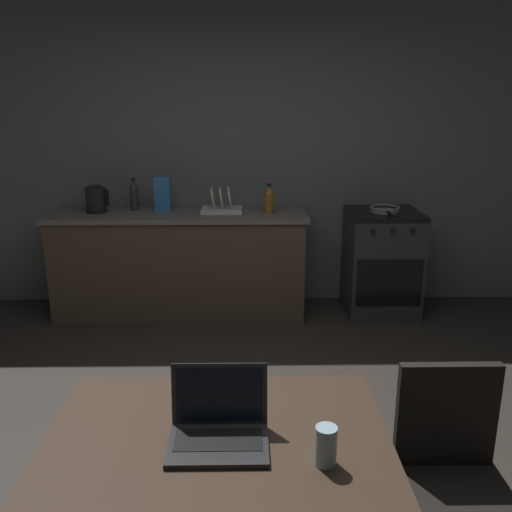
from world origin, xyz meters
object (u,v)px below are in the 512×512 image
at_px(electric_kettle, 96,200).
at_px(bottle_b, 134,195).
at_px(dining_table, 217,461).
at_px(bottle, 269,199).
at_px(drinking_glass, 326,446).
at_px(laptop, 219,428).
at_px(dish_rack, 222,206).
at_px(cereal_box, 162,194).
at_px(frying_pan, 385,209).
at_px(stove_oven, 381,262).
at_px(chair, 452,471).

distance_m(electric_kettle, bottle_b, 0.32).
height_order(dining_table, electric_kettle, electric_kettle).
bearing_deg(bottle, drinking_glass, -88.99).
distance_m(laptop, bottle, 2.99).
xyz_separation_m(dining_table, dish_rack, (-0.11, 3.02, 0.26)).
relative_size(electric_kettle, cereal_box, 0.76).
height_order(frying_pan, bottle_b, bottle_b).
xyz_separation_m(dish_rack, bottle_b, (-0.75, 0.08, 0.08)).
relative_size(frying_pan, cereal_box, 1.43).
distance_m(electric_kettle, frying_pan, 2.43).
relative_size(stove_oven, cereal_box, 3.01).
distance_m(drinking_glass, bottle_b, 3.44).
relative_size(stove_oven, bottle_b, 3.27).
distance_m(stove_oven, frying_pan, 0.47).
height_order(stove_oven, bottle, bottle).
distance_m(electric_kettle, dish_rack, 1.05).
bearing_deg(electric_kettle, frying_pan, -0.67).
relative_size(chair, frying_pan, 2.11).
xyz_separation_m(electric_kettle, cereal_box, (0.55, 0.02, 0.04)).
xyz_separation_m(bottle, dish_rack, (-0.40, 0.05, -0.07)).
bearing_deg(bottle_b, laptop, -74.40).
bearing_deg(drinking_glass, stove_oven, 73.53).
bearing_deg(stove_oven, frying_pan, -99.59).
bearing_deg(chair, electric_kettle, 114.97).
distance_m(dining_table, dish_rack, 3.03).
height_order(frying_pan, cereal_box, cereal_box).
distance_m(chair, cereal_box, 3.28).
height_order(stove_oven, dish_rack, dish_rack).
bearing_deg(bottle, chair, -78.60).
distance_m(dining_table, electric_kettle, 3.25).
bearing_deg(drinking_glass, electric_kettle, 115.51).
bearing_deg(dish_rack, stove_oven, -0.10).
relative_size(electric_kettle, drinking_glass, 1.78).
height_order(electric_kettle, frying_pan, electric_kettle).
distance_m(chair, drinking_glass, 0.66).
height_order(dining_table, drinking_glass, drinking_glass).
bearing_deg(laptop, stove_oven, 55.11).
bearing_deg(bottle_b, stove_oven, -2.22).
bearing_deg(frying_pan, drinking_glass, -106.53).
height_order(frying_pan, drinking_glass, frying_pan).
bearing_deg(frying_pan, cereal_box, 178.52).
distance_m(frying_pan, drinking_glass, 3.25).
bearing_deg(dish_rack, frying_pan, -1.19).
xyz_separation_m(stove_oven, drinking_glass, (-0.93, -3.14, 0.38)).
xyz_separation_m(laptop, electric_kettle, (-1.17, 3.02, 0.19)).
height_order(laptop, bottle_b, bottle_b).
height_order(drinking_glass, dish_rack, dish_rack).
bearing_deg(dining_table, chair, 10.30).
height_order(bottle, bottle_b, bottle_b).
distance_m(cereal_box, dish_rack, 0.51).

